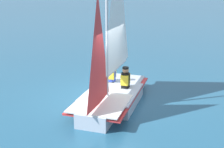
% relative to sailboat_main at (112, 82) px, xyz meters
% --- Properties ---
extents(ground_plane, '(260.00, 260.00, 0.00)m').
position_rel_sailboat_main_xyz_m(ground_plane, '(0.05, 0.02, -0.72)').
color(ground_plane, '#235675').
extents(sailboat_main, '(4.25, 3.23, 5.34)m').
position_rel_sailboat_main_xyz_m(sailboat_main, '(0.00, 0.00, 0.00)').
color(sailboat_main, '#B2BCCC').
rests_on(sailboat_main, ground_plane).
extents(sailor_helm, '(0.42, 0.40, 1.16)m').
position_rel_sailboat_main_xyz_m(sailor_helm, '(-0.53, 0.10, -0.09)').
color(sailor_helm, black).
rests_on(sailor_helm, ground_plane).
extents(sailor_crew, '(0.42, 0.40, 1.16)m').
position_rel_sailboat_main_xyz_m(sailor_crew, '(-0.70, -0.71, -0.09)').
color(sailor_crew, black).
rests_on(sailor_crew, ground_plane).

